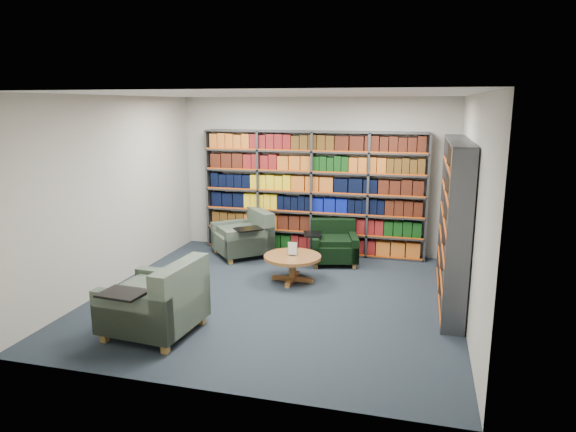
% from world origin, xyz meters
% --- Properties ---
extents(room_shell, '(5.02, 5.02, 2.82)m').
position_xyz_m(room_shell, '(0.00, 0.00, 1.40)').
color(room_shell, black).
rests_on(room_shell, ground).
extents(bookshelf_back, '(4.00, 0.28, 2.20)m').
position_xyz_m(bookshelf_back, '(0.00, 2.34, 1.10)').
color(bookshelf_back, '#47494F').
rests_on(bookshelf_back, ground).
extents(bookshelf_right, '(0.28, 2.50, 2.20)m').
position_xyz_m(bookshelf_right, '(2.34, 0.60, 1.10)').
color(bookshelf_right, '#47494F').
rests_on(bookshelf_right, ground).
extents(chair_teal_left, '(1.25, 1.25, 0.81)m').
position_xyz_m(chair_teal_left, '(-1.10, 1.85, 0.33)').
color(chair_teal_left, '#051F32').
rests_on(chair_teal_left, ground).
extents(chair_green_right, '(1.01, 0.94, 0.71)m').
position_xyz_m(chair_green_right, '(0.48, 1.87, 0.28)').
color(chair_green_right, black).
rests_on(chair_green_right, ground).
extents(chair_teal_front, '(1.07, 1.20, 0.90)m').
position_xyz_m(chair_teal_front, '(-1.01, -1.48, 0.36)').
color(chair_teal_front, '#051F32').
rests_on(chair_teal_front, ground).
extents(coffee_table, '(0.88, 0.88, 0.62)m').
position_xyz_m(coffee_table, '(0.04, 0.70, 0.33)').
color(coffee_table, brown).
rests_on(coffee_table, ground).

